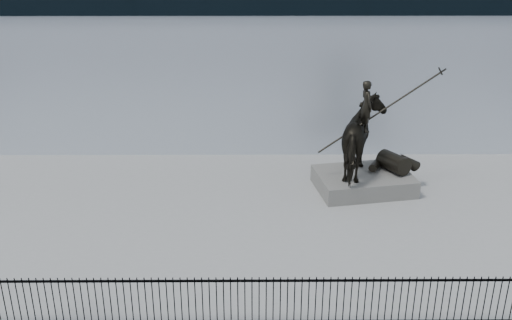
{
  "coord_description": "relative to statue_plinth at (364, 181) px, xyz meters",
  "views": [
    {
      "loc": [
        0.2,
        -11.39,
        10.15
      ],
      "look_at": [
        0.29,
        6.0,
        2.84
      ],
      "focal_mm": 42.0,
      "sensor_mm": 36.0,
      "label": 1
    }
  ],
  "objects": [
    {
      "name": "plaza",
      "position": [
        -4.44,
        -2.46,
        -0.41
      ],
      "size": [
        30.0,
        12.0,
        0.15
      ],
      "primitive_type": "cube",
      "color": "gray",
      "rests_on": "ground"
    },
    {
      "name": "building",
      "position": [
        -4.44,
        10.54,
        4.02
      ],
      "size": [
        44.0,
        14.0,
        9.0
      ],
      "primitive_type": "cube",
      "color": "silver",
      "rests_on": "ground"
    },
    {
      "name": "picket_fence",
      "position": [
        -4.44,
        -8.21,
        0.42
      ],
      "size": [
        22.1,
        0.1,
        1.5
      ],
      "color": "black",
      "rests_on": "plaza"
    },
    {
      "name": "statue_plinth",
      "position": [
        0.0,
        0.0,
        0.0
      ],
      "size": [
        3.92,
        3.03,
        0.66
      ],
      "primitive_type": "cube",
      "rotation": [
        0.0,
        0.0,
        0.18
      ],
      "color": "#5F5D57",
      "rests_on": "plaza"
    },
    {
      "name": "equestrian_statue",
      "position": [
        0.07,
        0.01,
        1.72
      ],
      "size": [
        4.48,
        3.18,
        3.85
      ],
      "rotation": [
        0.0,
        0.0,
        0.18
      ],
      "color": "black",
      "rests_on": "statue_plinth"
    }
  ]
}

